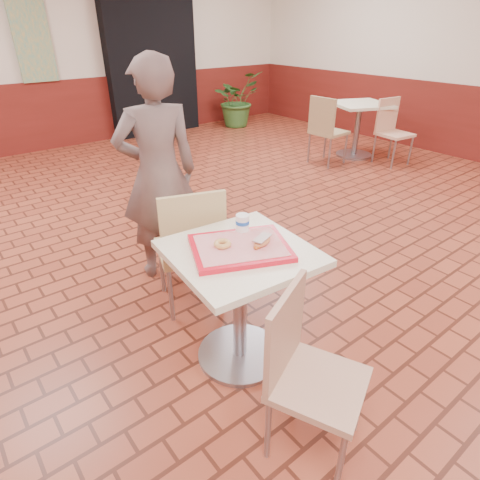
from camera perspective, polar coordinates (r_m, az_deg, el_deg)
room_shell at (r=2.90m, az=12.99°, el=22.31°), size 8.01×10.01×3.01m
wainscot_band at (r=3.16m, az=11.03°, el=4.08°), size 8.00×10.00×1.00m
corridor_doorway at (r=7.57m, az=-12.31°, el=22.88°), size 1.60×0.22×2.20m
promo_poster at (r=6.97m, az=-27.51°, el=24.29°), size 0.50×0.03×1.20m
main_table at (r=2.22m, az=0.00°, el=-6.86°), size 0.70×0.70×0.74m
chair_main_front at (r=1.85m, az=9.26°, el=-17.42°), size 0.51×0.51×0.83m
chair_main_back at (r=2.65m, az=-6.96°, el=-0.64°), size 0.53×0.53×0.90m
customer at (r=3.00m, az=-11.53°, el=9.17°), size 0.68×0.53×1.63m
serving_tray at (r=2.08m, az=0.00°, el=-1.09°), size 0.49×0.38×0.03m
ring_donut at (r=2.06m, az=-2.50°, el=-0.54°), size 0.12×0.12×0.03m
long_john_donut at (r=2.07m, az=3.14°, el=-0.18°), size 0.15×0.11×0.04m
paper_cup at (r=2.20m, az=0.35°, el=2.50°), size 0.08×0.08×0.09m
second_table at (r=6.31m, az=16.46°, el=15.95°), size 0.73×0.73×0.77m
chair_second_left at (r=5.82m, az=12.13°, el=15.39°), size 0.44×0.44×0.92m
chair_second_front at (r=6.15m, az=20.74°, el=14.70°), size 0.45×0.45×0.87m
potted_plant at (r=8.02m, az=-0.49°, el=19.37°), size 1.02×0.92×0.98m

